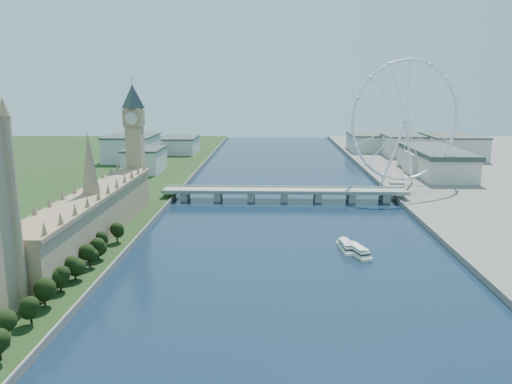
{
  "coord_description": "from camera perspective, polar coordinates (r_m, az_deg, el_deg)",
  "views": [
    {
      "loc": [
        -11.21,
        -141.54,
        101.41
      ],
      "look_at": [
        -22.69,
        210.0,
        26.53
      ],
      "focal_mm": 35.0,
      "sensor_mm": 36.0,
      "label": 1
    }
  ],
  "objects": [
    {
      "name": "tour_boat_far",
      "position": [
        313.82,
        11.48,
        -7.08
      ],
      "size": [
        16.67,
        30.19,
        6.48
      ],
      "primitive_type": null,
      "rotation": [
        0.0,
        0.0,
        0.33
      ],
      "color": "silver",
      "rests_on": "ground"
    },
    {
      "name": "parliament_range",
      "position": [
        342.89,
        -18.12,
        -2.59
      ],
      "size": [
        24.0,
        200.0,
        70.0
      ],
      "color": "tan",
      "rests_on": "ground"
    },
    {
      "name": "big_ben",
      "position": [
        436.88,
        -13.75,
        7.1
      ],
      "size": [
        20.02,
        20.02,
        110.0
      ],
      "color": "tan",
      "rests_on": "ground"
    },
    {
      "name": "london_eye",
      "position": [
        514.77,
        16.79,
        7.74
      ],
      "size": [
        113.6,
        39.12,
        124.3
      ],
      "color": "silver",
      "rests_on": "ground"
    },
    {
      "name": "city_skyline",
      "position": [
        708.48,
        5.96,
        5.11
      ],
      "size": [
        505.0,
        280.0,
        32.0
      ],
      "color": "beige",
      "rests_on": "ground"
    },
    {
      "name": "county_hall",
      "position": [
        609.6,
        19.64,
        1.74
      ],
      "size": [
        54.0,
        144.0,
        35.0
      ],
      "primitive_type": null,
      "color": "beige",
      "rests_on": "ground"
    },
    {
      "name": "tree_row",
      "position": [
        248.71,
        -22.86,
        -10.63
      ],
      "size": [
        8.57,
        200.57,
        21.82
      ],
      "color": "black",
      "rests_on": "ground"
    },
    {
      "name": "westminster_bridge",
      "position": [
        451.73,
        3.25,
        -0.11
      ],
      "size": [
        220.0,
        22.0,
        9.5
      ],
      "color": "gray",
      "rests_on": "ground"
    },
    {
      "name": "tour_boat_near",
      "position": [
        321.75,
        10.25,
        -6.55
      ],
      "size": [
        9.83,
        28.41,
        6.13
      ],
      "primitive_type": null,
      "rotation": [
        0.0,
        0.0,
        0.1
      ],
      "color": "white",
      "rests_on": "ground"
    }
  ]
}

